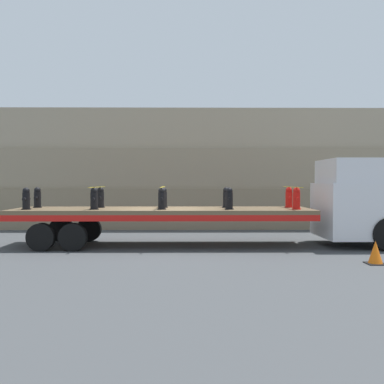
% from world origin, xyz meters
% --- Properties ---
extents(ground_plane, '(120.00, 120.00, 0.00)m').
position_xyz_m(ground_plane, '(0.00, 0.00, 0.00)').
color(ground_plane, '#3F4244').
extents(rock_cliff, '(60.00, 3.30, 5.69)m').
position_xyz_m(rock_cliff, '(0.00, 6.49, 2.84)').
color(rock_cliff, '#84755B').
rests_on(rock_cliff, ground_plane).
extents(truck_cab, '(2.68, 2.73, 3.01)m').
position_xyz_m(truck_cab, '(6.92, 0.00, 1.52)').
color(truck_cab, silver).
rests_on(truck_cab, ground_plane).
extents(flatbed_trailer, '(10.27, 2.54, 1.30)m').
position_xyz_m(flatbed_trailer, '(-0.68, 0.00, 1.06)').
color(flatbed_trailer, brown).
rests_on(flatbed_trailer, ground_plane).
extents(fire_hydrant_black_near_0, '(0.31, 0.48, 0.74)m').
position_xyz_m(fire_hydrant_black_near_0, '(-4.53, -0.53, 1.65)').
color(fire_hydrant_black_near_0, black).
rests_on(fire_hydrant_black_near_0, flatbed_trailer).
extents(fire_hydrant_black_far_0, '(0.31, 0.48, 0.74)m').
position_xyz_m(fire_hydrant_black_far_0, '(-4.53, 0.53, 1.65)').
color(fire_hydrant_black_far_0, black).
rests_on(fire_hydrant_black_far_0, flatbed_trailer).
extents(fire_hydrant_black_near_1, '(0.31, 0.48, 0.74)m').
position_xyz_m(fire_hydrant_black_near_1, '(-2.27, -0.53, 1.65)').
color(fire_hydrant_black_near_1, black).
rests_on(fire_hydrant_black_near_1, flatbed_trailer).
extents(fire_hydrant_black_far_1, '(0.31, 0.48, 0.74)m').
position_xyz_m(fire_hydrant_black_far_1, '(-2.27, 0.53, 1.65)').
color(fire_hydrant_black_far_1, black).
rests_on(fire_hydrant_black_far_1, flatbed_trailer).
extents(fire_hydrant_black_near_2, '(0.31, 0.48, 0.74)m').
position_xyz_m(fire_hydrant_black_near_2, '(0.00, -0.53, 1.65)').
color(fire_hydrant_black_near_2, black).
rests_on(fire_hydrant_black_near_2, flatbed_trailer).
extents(fire_hydrant_black_far_2, '(0.31, 0.48, 0.74)m').
position_xyz_m(fire_hydrant_black_far_2, '(0.00, 0.53, 1.65)').
color(fire_hydrant_black_far_2, black).
rests_on(fire_hydrant_black_far_2, flatbed_trailer).
extents(fire_hydrant_black_near_3, '(0.31, 0.48, 0.74)m').
position_xyz_m(fire_hydrant_black_near_3, '(2.27, -0.53, 1.65)').
color(fire_hydrant_black_near_3, black).
rests_on(fire_hydrant_black_near_3, flatbed_trailer).
extents(fire_hydrant_black_far_3, '(0.31, 0.48, 0.74)m').
position_xyz_m(fire_hydrant_black_far_3, '(2.27, 0.53, 1.65)').
color(fire_hydrant_black_far_3, black).
rests_on(fire_hydrant_black_far_3, flatbed_trailer).
extents(fire_hydrant_red_near_4, '(0.31, 0.48, 0.74)m').
position_xyz_m(fire_hydrant_red_near_4, '(4.53, -0.53, 1.65)').
color(fire_hydrant_red_near_4, red).
rests_on(fire_hydrant_red_near_4, flatbed_trailer).
extents(fire_hydrant_red_far_4, '(0.31, 0.48, 0.74)m').
position_xyz_m(fire_hydrant_red_far_4, '(4.53, 0.53, 1.65)').
color(fire_hydrant_red_far_4, red).
rests_on(fire_hydrant_red_far_4, flatbed_trailer).
extents(cargo_strap_rear, '(0.05, 2.63, 0.01)m').
position_xyz_m(cargo_strap_rear, '(-2.27, 0.00, 2.04)').
color(cargo_strap_rear, yellow).
rests_on(cargo_strap_rear, fire_hydrant_black_near_1).
extents(cargo_strap_middle, '(0.05, 2.63, 0.01)m').
position_xyz_m(cargo_strap_middle, '(0.00, 0.00, 2.04)').
color(cargo_strap_middle, yellow).
rests_on(cargo_strap_middle, fire_hydrant_black_near_2).
extents(cargo_strap_front, '(0.05, 2.63, 0.01)m').
position_xyz_m(cargo_strap_front, '(4.53, 0.00, 2.04)').
color(cargo_strap_front, yellow).
rests_on(cargo_strap_front, fire_hydrant_red_near_4).
extents(traffic_cone, '(0.49, 0.49, 0.63)m').
position_xyz_m(traffic_cone, '(5.96, -3.39, 0.31)').
color(traffic_cone, black).
rests_on(traffic_cone, ground_plane).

